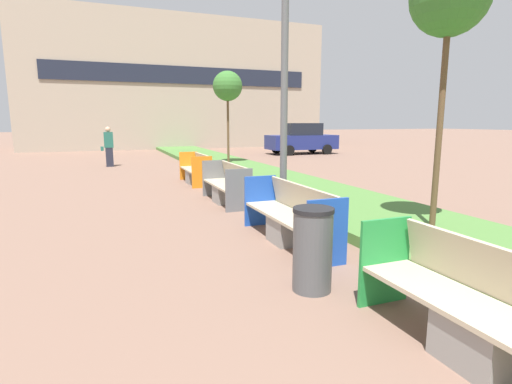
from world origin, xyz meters
The scene contains 11 objects.
planter_grass_strip centered at (3.20, 12.00, 0.09)m, with size 2.80×120.00×0.18m.
building_backdrop centered at (4.00, 34.33, 4.71)m, with size 21.96×6.72×9.42m.
bench_green_frame centered at (0.94, 4.12, 0.38)m, with size 0.65×2.43×0.94m.
bench_blue_frame centered at (0.94, 7.68, 0.38)m, with size 0.65×2.45×0.94m.
bench_grey_frame centered at (0.94, 11.15, 0.37)m, with size 0.65×2.09×0.94m.
bench_orange_frame centered at (0.94, 14.46, 0.36)m, with size 0.65×1.95×0.94m.
litter_bin centered at (0.35, 5.90, 0.49)m, with size 0.47×0.47×0.98m.
street_lamp_post centered at (1.55, 9.26, 4.02)m, with size 0.24×0.44×7.27m.
sapling_tree_far centered at (3.32, 18.67, 3.40)m, with size 1.25×1.25×4.06m.
pedestrian_walking centered at (-1.52, 20.59, 0.88)m, with size 0.53×0.24×1.73m.
parked_car_distant centered at (9.59, 23.81, 0.91)m, with size 4.21×2.00×1.86m.
Camera 1 is at (-1.85, 2.03, 1.94)m, focal length 28.00 mm.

